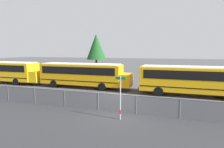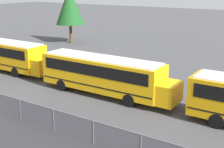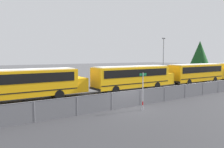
# 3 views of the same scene
# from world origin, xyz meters

# --- Properties ---
(ground_plane) EXTENTS (200.00, 200.00, 0.00)m
(ground_plane) POSITION_xyz_m (0.00, 0.00, 0.00)
(ground_plane) COLOR #424244
(fence) EXTENTS (87.84, 0.07, 1.44)m
(fence) POSITION_xyz_m (0.00, -0.00, 0.74)
(fence) COLOR #9EA0A5
(fence) RESTS_ON ground_plane
(school_bus_1) EXTENTS (12.00, 2.49, 3.11)m
(school_bus_1) POSITION_xyz_m (-19.00, 7.34, 1.85)
(school_bus_1) COLOR yellow
(school_bus_1) RESTS_ON ground_plane
(school_bus_2) EXTENTS (12.00, 2.49, 3.11)m
(school_bus_2) POSITION_xyz_m (-6.59, 7.57, 1.85)
(school_bus_2) COLOR orange
(school_bus_2) RESTS_ON ground_plane
(school_bus_3) EXTENTS (12.00, 2.49, 3.11)m
(school_bus_3) POSITION_xyz_m (6.44, 7.02, 1.85)
(school_bus_3) COLOR #EDA80F
(school_bus_3) RESTS_ON ground_plane
(street_sign) EXTENTS (0.70, 0.09, 3.03)m
(street_sign) POSITION_xyz_m (0.61, -1.33, 1.61)
(street_sign) COLOR #B7B7BC
(street_sign) RESTS_ON ground_plane
(tree_1) EXTENTS (4.26, 4.26, 8.38)m
(tree_1) POSITION_xyz_m (-11.16, 23.58, 5.59)
(tree_1) COLOR #51381E
(tree_1) RESTS_ON ground_plane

